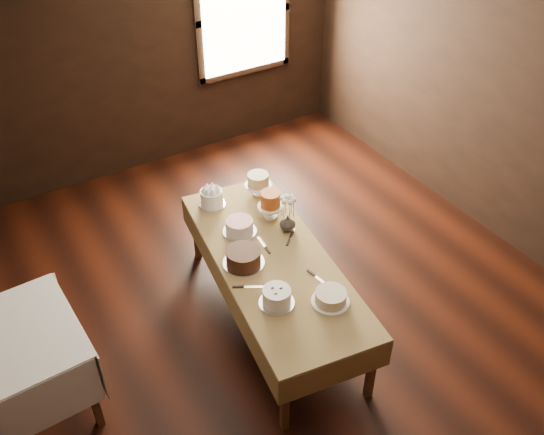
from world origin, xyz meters
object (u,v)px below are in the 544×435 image
Objects in this scene: cake_caramel at (270,206)px; flower_vase at (287,223)px; cake_speckled at (258,185)px; cake_server_b at (322,281)px; display_table at (273,263)px; cake_server_d at (292,234)px; cake_cream at (331,298)px; cake_server_c at (262,242)px; cake_meringue at (212,198)px; cake_chocolate at (243,257)px; cake_swirl at (277,297)px; cake_lattice at (240,227)px; cake_server_e at (254,287)px; side_table at (7,350)px.

cake_caramel reaches higher than flower_vase.
cake_server_b is at bearing -97.96° from cake_speckled.
cake_speckled reaches higher than display_table.
cake_cream is at bearing -145.28° from cake_server_d.
cake_server_d is at bearing -92.65° from cake_server_c.
cake_server_b is 0.68m from cake_server_c.
cake_cream is (0.20, -1.58, -0.03)m from cake_meringue.
cake_chocolate is at bearing -99.64° from cake_meringue.
display_table is at bearing 61.84° from cake_swirl.
flower_vase is (0.37, -0.19, 0.02)m from cake_lattice.
cake_speckled is at bearing 65.05° from cake_swirl.
flower_vase is (0.20, 0.91, 0.02)m from cake_cream.
cake_server_b is 1.00× the size of cake_server_e.
cake_speckled is 0.88× the size of cake_cream.
flower_vase is (0.31, 0.26, 0.12)m from display_table.
cake_meringue reaches higher than cake_server_e.
cake_swirl is at bearing -114.95° from cake_speckled.
cake_server_b is at bearing 2.33° from cake_swirl.
cake_cream is (-0.17, -1.15, -0.07)m from cake_caramel.
side_table reaches higher than display_table.
cake_server_b is (0.25, -0.88, -0.05)m from cake_lattice.
cake_meringue is 0.87× the size of cake_cream.
cake_chocolate is (-0.60, -0.79, -0.04)m from cake_speckled.
cake_chocolate is 1.43× the size of cake_server_b.
cake_lattice reaches higher than display_table.
cake_caramel is at bearing 61.09° from cake_swirl.
cake_server_d is at bearing -94.96° from cake_speckled.
side_table is at bearing 176.29° from display_table.
cake_speckled reaches higher than cake_chocolate.
display_table is 2.35× the size of side_table.
cake_server_d is at bearing 49.01° from cake_swirl.
cake_meringue is at bearing 21.73° from side_table.
cake_server_b is at bearing 71.17° from cake_cream.
display_table is at bearing 168.77° from cake_server_d.
cake_lattice is at bearing -136.28° from cake_speckled.
cake_caramel is 0.79× the size of cake_chocolate.
cake_swirl is (-0.15, -1.37, -0.01)m from cake_meringue.
cake_server_c is at bearing 82.54° from display_table.
display_table is at bearing 64.90° from cake_server_e.
cake_server_c is 1.00× the size of cake_server_d.
cake_cream is at bearing -64.55° from cake_chocolate.
cake_server_e is at bearing -122.09° from cake_speckled.
cake_chocolate is 0.80m from cake_cream.
cake_server_c is at bearing -173.82° from flower_vase.
cake_cream is 0.88m from cake_server_c.
side_table reaches higher than cake_server_b.
cake_swirl is 0.96× the size of cake_cream.
cake_cream is 0.93m from flower_vase.
cake_chocolate is at bearing -148.82° from cake_server_b.
cake_lattice is 0.46m from cake_server_d.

